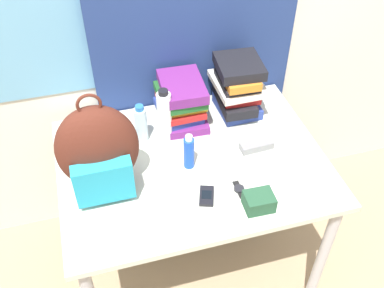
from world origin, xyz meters
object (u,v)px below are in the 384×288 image
Objects in this scene: water_bottle at (141,124)px; sunglasses_case at (257,146)px; sports_bottle at (164,116)px; book_stack_left at (181,102)px; backpack at (98,151)px; book_stack_center at (237,87)px; camera_pouch at (259,201)px; sunscreen_bottle at (189,152)px; cell_phone at (207,196)px; wristwatch at (239,189)px.

water_bottle is 0.53m from sunglasses_case.
book_stack_left is at bearing 44.72° from sports_bottle.
book_stack_center is (0.69, 0.32, -0.05)m from backpack.
book_stack_center is 2.41× the size of camera_pouch.
backpack is 0.66m from camera_pouch.
sports_bottle is at bearing -7.83° from water_bottle.
sports_bottle is (-0.38, -0.10, -0.02)m from book_stack_center.
sunscreen_bottle is (0.16, -0.22, -0.01)m from water_bottle.
cell_phone is 0.74× the size of sunglasses_case.
backpack is 0.77m from book_stack_center.
sunglasses_case is (0.32, 0.02, -0.06)m from sunscreen_bottle.
camera_pouch reaches higher than sunglasses_case.
backpack reaches higher than book_stack_center.
water_bottle is 1.13× the size of sunscreen_bottle.
cell_phone is at bearing 150.10° from camera_pouch.
backpack is 2.36× the size of water_bottle.
book_stack_left reaches higher than wristwatch.
book_stack_left is 1.03× the size of sports_bottle.
sunglasses_case is at bearing -90.54° from book_stack_center.
backpack is 2.67× the size of sunscreen_bottle.
backpack is 0.59m from wristwatch.
sunscreen_bottle is 1.14× the size of sunglasses_case.
book_stack_center is at bearing 43.56° from sunscreen_bottle.
book_stack_left reaches higher than sunscreen_bottle.
sports_bottle is at bearing 101.36° from cell_phone.
book_stack_center reaches higher than camera_pouch.
book_stack_center is at bearing 71.92° from wristwatch.
sunglasses_case is at bearing -46.44° from book_stack_left.
sports_bottle is 0.43m from cell_phone.
water_bottle is at bearing 157.56° from sunglasses_case.
backpack reaches higher than sunscreen_bottle.
backpack is at bearing 161.53° from wristwatch.
sports_bottle is 1.55× the size of sunscreen_bottle.
camera_pouch is at bearing -29.90° from cell_phone.
water_bottle reaches higher than camera_pouch.
sunglasses_case reaches higher than cell_phone.
wristwatch is at bearing 1.07° from cell_phone.
backpack is 0.53m from book_stack_left.
sunglasses_case is 1.29× the size of camera_pouch.
sunscreen_bottle is at bearing -53.66° from water_bottle.
wristwatch is (-0.16, -0.50, -0.14)m from book_stack_center.
cell_phone is 0.14m from wristwatch.
sunglasses_case is (0.30, 0.21, 0.01)m from cell_phone.
wristwatch is at bearing -18.47° from backpack.
wristwatch is at bearing -49.59° from sunscreen_bottle.
sunscreen_bottle is 1.48× the size of camera_pouch.
sunglasses_case is at bearing 52.86° from wristwatch.
sunglasses_case is 0.27m from wristwatch.
book_stack_left is (0.42, 0.32, -0.08)m from backpack.
camera_pouch is (-0.12, -0.32, 0.02)m from sunglasses_case.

